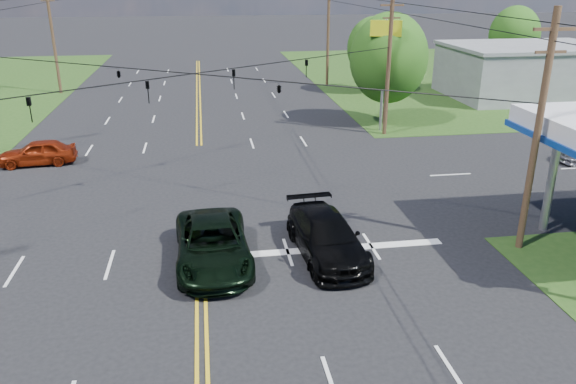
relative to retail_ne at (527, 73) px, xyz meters
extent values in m
plane|color=black|center=(-30.00, -20.00, -2.20)|extent=(280.00, 280.00, 0.00)
cube|color=#1F4014|center=(5.00, 12.00, -2.20)|extent=(46.00, 48.00, 0.03)
cube|color=silver|center=(-25.00, -28.00, -2.20)|extent=(10.00, 0.50, 0.02)
cube|color=slate|center=(0.00, 0.00, 0.00)|extent=(14.00, 10.00, 4.40)
cylinder|color=#A5A5AA|center=(-15.00, -27.50, 0.12)|extent=(0.36, 0.36, 4.65)
cylinder|color=#3D2D19|center=(-17.00, -29.00, 2.55)|extent=(0.28, 0.28, 9.50)
cube|color=#3D2D19|center=(-17.00, -29.00, 6.50)|extent=(1.60, 0.12, 0.12)
cube|color=#3D2D19|center=(-17.00, -29.00, 5.70)|extent=(1.20, 0.10, 0.10)
cylinder|color=#3D2D19|center=(-17.00, -11.00, 2.55)|extent=(0.28, 0.28, 9.50)
cube|color=#3D2D19|center=(-17.00, -11.00, 6.50)|extent=(1.60, 0.12, 0.12)
cube|color=#3D2D19|center=(-17.00, -11.00, 5.70)|extent=(1.20, 0.10, 0.10)
cylinder|color=#3D2D19|center=(-43.00, 8.00, 2.80)|extent=(0.28, 0.28, 10.00)
cube|color=#3D2D19|center=(-43.00, 8.00, 6.20)|extent=(1.20, 0.10, 0.10)
cylinder|color=#3D2D19|center=(-17.00, 8.00, 2.80)|extent=(0.28, 0.28, 10.00)
imported|color=black|center=(-36.50, -24.50, 3.22)|extent=(0.17, 0.21, 1.05)
imported|color=black|center=(-32.08, -21.44, 3.22)|extent=(0.17, 0.21, 1.05)
imported|color=black|center=(-27.92, -18.56, 3.22)|extent=(0.17, 0.21, 1.05)
imported|color=black|center=(-23.50, -15.50, 3.22)|extent=(0.17, 0.21, 1.05)
imported|color=black|center=(-33.90, -17.30, 3.50)|extent=(1.24, 0.26, 0.50)
imported|color=black|center=(-26.10, -22.70, 3.50)|extent=(1.24, 0.26, 0.50)
cylinder|color=black|center=(-17.00, -22.00, 6.70)|extent=(0.04, 100.00, 0.04)
cylinder|color=black|center=(-17.00, -22.00, 6.10)|extent=(0.04, 100.00, 0.04)
cylinder|color=#3D2D19|center=(-16.00, -8.00, -0.55)|extent=(0.36, 0.36, 3.30)
ellipsoid|color=#225015|center=(-16.00, -8.00, 2.67)|extent=(5.70, 5.70, 6.60)
cylinder|color=#3D2D19|center=(-13.50, 4.00, -0.77)|extent=(0.36, 0.36, 2.86)
ellipsoid|color=#225015|center=(-13.50, 4.00, 2.03)|extent=(4.94, 4.94, 5.72)
cylinder|color=#3D2D19|center=(4.00, 10.00, -0.66)|extent=(0.36, 0.36, 3.08)
ellipsoid|color=#225015|center=(4.00, 10.00, 2.35)|extent=(5.32, 5.32, 6.16)
imported|color=black|center=(-29.50, -28.50, -1.36)|extent=(2.97, 6.11, 1.67)
imported|color=black|center=(-25.02, -28.50, -1.37)|extent=(2.79, 5.90, 1.66)
imported|color=maroon|center=(-39.42, -14.50, -1.46)|extent=(4.48, 2.16, 1.48)
cylinder|color=#A5A5AA|center=(-17.00, -10.00, 1.68)|extent=(0.20, 0.20, 7.76)
cube|color=#EAF319|center=(-17.00, -10.00, 4.96)|extent=(2.09, 0.95, 1.07)
camera|label=1|loc=(-29.55, -48.12, 8.27)|focal=35.00mm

